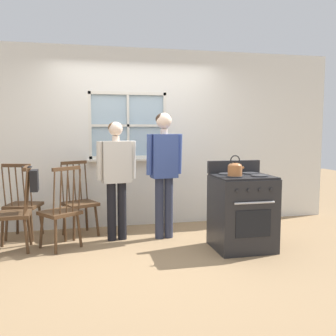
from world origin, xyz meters
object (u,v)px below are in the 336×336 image
chair_near_stove (79,203)px  potted_plant (113,154)px  chair_near_wall (61,212)px  chair_center_cluster (23,205)px  person_elderly_left (116,170)px  stove (242,211)px  handbag (34,180)px  kettle (235,169)px  chair_by_window (15,214)px  person_teen_center (164,163)px

chair_near_stove → potted_plant: (0.50, 0.31, 0.66)m
chair_near_wall → chair_center_cluster: bearing=-82.7°
chair_center_cluster → person_elderly_left: bearing=180.0°
chair_center_cluster → stove: bearing=174.5°
chair_near_wall → stove: bearing=130.9°
chair_near_wall → handbag: (-0.31, 0.04, 0.41)m
chair_center_cluster → handbag: 0.70m
chair_center_cluster → handbag: bearing=129.1°
kettle → potted_plant: bearing=131.7°
kettle → chair_near_stove: bearing=147.1°
person_elderly_left → potted_plant: person_elderly_left is taller
chair_near_stove → chair_near_wall: bearing=-137.6°
chair_by_window → chair_center_cluster: bearing=177.1°
chair_near_wall → handbag: same height
stove → handbag: bearing=167.8°
chair_near_wall → kettle: bearing=126.5°
person_teen_center → potted_plant: 0.95m
chair_by_window → chair_near_stove: size_ratio=1.00×
person_teen_center → chair_by_window: bearing=177.5°
chair_center_cluster → stove: stove is taller
person_teen_center → handbag: person_teen_center is taller
chair_near_wall → person_elderly_left: person_elderly_left is taller
person_teen_center → handbag: bearing=177.8°
chair_near_stove → chair_center_cluster: bearing=153.1°
person_elderly_left → potted_plant: 0.67m
stove → handbag: 2.60m
person_elderly_left → kettle: bearing=-41.1°
chair_by_window → handbag: 0.47m
chair_near_wall → kettle: kettle is taller
chair_by_window → chair_near_wall: same height
chair_center_cluster → kettle: (2.58, -1.19, 0.57)m
chair_near_wall → chair_near_stove: size_ratio=1.00×
potted_plant → stove: bearing=-42.4°
chair_near_stove → person_elderly_left: (0.49, -0.34, 0.49)m
chair_by_window → handbag: same height
stove → person_teen_center: bearing=142.4°
stove → kettle: size_ratio=4.39×
person_elderly_left → stove: bearing=-34.3°
chair_by_window → handbag: (0.23, 0.01, 0.41)m
chair_by_window → stove: (2.74, -0.54, 0.01)m
person_teen_center → kettle: bearing=-54.7°
person_elderly_left → stove: 1.72m
kettle → person_elderly_left: bearing=147.7°
stove → potted_plant: size_ratio=4.15×
chair_near_wall → chair_center_cluster: same height
chair_near_stove → stove: size_ratio=0.96×
person_elderly_left → handbag: bearing=-179.6°
person_elderly_left → person_teen_center: 0.65m
chair_center_cluster → chair_near_stove: 0.75m
chair_near_wall → chair_center_cluster: (-0.53, 0.56, 0.00)m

